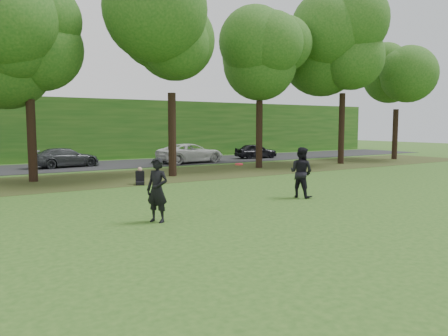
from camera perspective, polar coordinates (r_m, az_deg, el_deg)
name	(u,v)px	position (r m, az deg, el deg)	size (l,w,h in m)	color
ground	(239,229)	(12.16, 1.97, -7.91)	(120.00, 120.00, 0.00)	#264D18
leaf_litter	(98,179)	(23.86, -16.13, -1.44)	(60.00, 7.00, 0.01)	#453518
street	(63,167)	(31.57, -20.32, 0.12)	(70.00, 7.00, 0.02)	black
far_hedge	(44,130)	(37.32, -22.46, 4.67)	(70.00, 3.00, 5.00)	#1C5017
player_left	(157,190)	(12.93, -8.70, -2.86)	(0.69, 0.46, 1.90)	black
player_right	(301,172)	(17.42, 10.05, -0.57)	(0.96, 0.75, 1.99)	black
parked_cars	(58,158)	(30.40, -20.83, 1.24)	(35.60, 4.07, 1.47)	black
frisbee	(239,164)	(14.72, 1.96, 0.47)	(0.37, 0.37, 0.13)	#F21445
seated_person	(140,178)	(21.39, -10.92, -1.28)	(0.65, 0.83, 0.83)	black
tree_line	(87,25)	(24.06, -17.44, 17.37)	(55.30, 7.90, 12.31)	black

